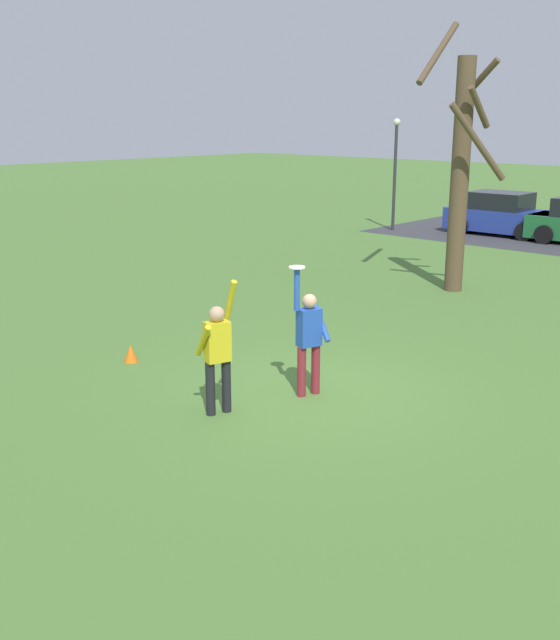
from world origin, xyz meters
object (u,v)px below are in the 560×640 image
at_px(frisbee_disc, 297,267).
at_px(person_catcher, 309,336).
at_px(field_cone_orange, 131,353).
at_px(parked_car_blue, 502,215).
at_px(bare_tree_tall, 461,167).
at_px(person_defender, 218,351).
at_px(lamppost_by_lot, 395,163).

bearing_deg(frisbee_disc, person_catcher, 71.98).
bearing_deg(field_cone_orange, person_catcher, 15.06).
relative_size(person_catcher, frisbee_disc, 8.33).
xyz_separation_m(parked_car_blue, bare_tree_tall, (3.48, -9.59, 2.37)).
xyz_separation_m(person_defender, frisbee_disc, (0.42, 1.28, 1.11)).
bearing_deg(lamppost_by_lot, field_cone_orange, -70.99).
distance_m(person_defender, bare_tree_tall, 10.00).
xyz_separation_m(person_defender, field_cone_orange, (-2.96, 0.57, -0.82)).
height_order(person_defender, field_cone_orange, person_defender).
relative_size(person_catcher, person_defender, 1.02).
height_order(person_catcher, frisbee_disc, frisbee_disc).
bearing_deg(frisbee_disc, person_defender, -108.02).
bearing_deg(bare_tree_tall, person_defender, -80.54).
xyz_separation_m(person_catcher, field_cone_orange, (-3.44, -0.93, -0.82)).
bearing_deg(parked_car_blue, lamppost_by_lot, -154.72).
height_order(person_catcher, person_defender, person_catcher).
xyz_separation_m(person_defender, parked_car_blue, (-5.08, 19.23, -0.25)).
relative_size(person_defender, frisbee_disc, 8.18).
xyz_separation_m(person_catcher, person_defender, (-0.49, -1.49, -0.00)).
bearing_deg(lamppost_by_lot, frisbee_disc, -60.37).
bearing_deg(person_catcher, frisbee_disc, -0.00).
bearing_deg(person_catcher, person_defender, 0.00).
height_order(frisbee_disc, bare_tree_tall, bare_tree_tall).
height_order(person_defender, parked_car_blue, person_defender).
bearing_deg(lamppost_by_lot, bare_tree_tall, -47.36).
height_order(person_defender, frisbee_disc, frisbee_disc).
bearing_deg(person_defender, parked_car_blue, 32.82).
relative_size(frisbee_disc, parked_car_blue, 0.06).
relative_size(person_defender, bare_tree_tall, 0.31).
height_order(frisbee_disc, parked_car_blue, frisbee_disc).
distance_m(person_defender, frisbee_disc, 1.74).
bearing_deg(bare_tree_tall, lamppost_by_lot, 132.64).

